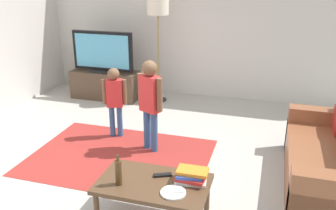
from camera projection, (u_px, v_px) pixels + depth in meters
name	position (u px, v px, depth m)	size (l,w,h in m)	color
ground	(153.00, 176.00, 4.15)	(7.80, 7.80, 0.00)	#B2ADA3
wall_back	(207.00, 21.00, 6.37)	(6.00, 0.12, 2.70)	silver
area_rug	(120.00, 157.00, 4.57)	(2.20, 1.60, 0.01)	#9E2D28
tv_stand	(105.00, 85.00, 6.58)	(1.20, 0.44, 0.50)	#4C3828
tv	(103.00, 52.00, 6.35)	(1.10, 0.28, 0.71)	black
couch	(335.00, 164.00, 3.84)	(0.80, 1.80, 0.86)	brown
floor_lamp	(158.00, 12.00, 6.00)	(0.36, 0.36, 1.78)	#262626
child_near_tv	(115.00, 96.00, 4.94)	(0.32, 0.17, 0.99)	#33598C
child_center	(150.00, 98.00, 4.52)	(0.37, 0.24, 1.19)	#33598C
coffee_table	(153.00, 187.00, 3.29)	(1.00, 0.60, 0.42)	#513823
book_stack	(191.00, 176.00, 3.26)	(0.30, 0.23, 0.12)	white
bottle	(118.00, 172.00, 3.20)	(0.06, 0.06, 0.29)	#4C3319
tv_remote	(163.00, 175.00, 3.37)	(0.17, 0.05, 0.02)	black
plate	(173.00, 193.00, 3.11)	(0.22, 0.22, 0.02)	white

